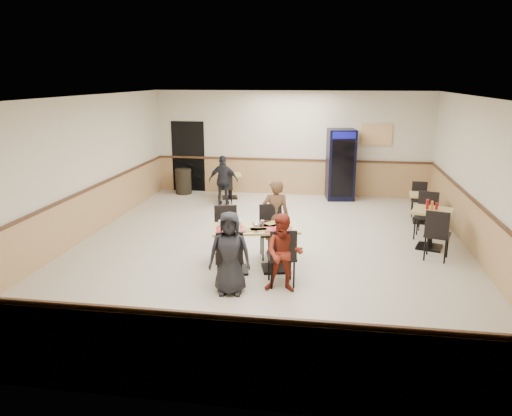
% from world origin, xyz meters
% --- Properties ---
extents(ground, '(10.00, 10.00, 0.00)m').
position_xyz_m(ground, '(0.00, 0.00, 0.00)').
color(ground, beige).
rests_on(ground, ground).
extents(room_shell, '(10.00, 10.00, 10.00)m').
position_xyz_m(room_shell, '(1.78, 2.55, 0.58)').
color(room_shell, silver).
rests_on(room_shell, ground).
extents(main_table, '(1.66, 1.11, 0.81)m').
position_xyz_m(main_table, '(-0.10, -1.16, 0.54)').
color(main_table, black).
rests_on(main_table, ground).
extents(main_chairs, '(1.74, 2.05, 1.03)m').
position_xyz_m(main_chairs, '(-0.15, -1.17, 0.51)').
color(main_chairs, black).
rests_on(main_chairs, ground).
extents(diner_woman_left, '(0.70, 0.50, 1.35)m').
position_xyz_m(diner_woman_left, '(-0.35, -2.17, 0.68)').
color(diner_woman_left, black).
rests_on(diner_woman_left, ground).
extents(diner_woman_right, '(0.63, 0.49, 1.29)m').
position_xyz_m(diner_woman_right, '(0.49, -1.96, 0.64)').
color(diner_woman_right, maroon).
rests_on(diner_woman_right, ground).
extents(diner_man_opposite, '(0.60, 0.46, 1.48)m').
position_xyz_m(diner_man_opposite, '(0.15, -0.15, 0.74)').
color(diner_man_opposite, brown).
rests_on(diner_man_opposite, ground).
extents(lone_diner, '(0.81, 0.38, 1.35)m').
position_xyz_m(lone_diner, '(-1.68, 3.40, 0.67)').
color(lone_diner, black).
rests_on(lone_diner, ground).
extents(tabletop_clutter, '(1.36, 0.90, 0.12)m').
position_xyz_m(tabletop_clutter, '(-0.05, -1.20, 0.83)').
color(tabletop_clutter, '#BA0C27').
rests_on(tabletop_clutter, main_table).
extents(side_table_near, '(0.94, 0.94, 0.80)m').
position_xyz_m(side_table_near, '(3.22, 0.58, 0.53)').
color(side_table_near, black).
rests_on(side_table_near, ground).
extents(side_table_near_chair_south, '(0.59, 0.59, 1.02)m').
position_xyz_m(side_table_near_chair_south, '(3.22, -0.06, 0.51)').
color(side_table_near_chair_south, black).
rests_on(side_table_near_chair_south, ground).
extents(side_table_near_chair_north, '(0.59, 0.59, 1.02)m').
position_xyz_m(side_table_near_chair_north, '(3.22, 1.23, 0.51)').
color(side_table_near_chair_north, black).
rests_on(side_table_near_chair_north, ground).
extents(side_table_far, '(0.70, 0.70, 0.69)m').
position_xyz_m(side_table_far, '(3.36, 2.48, 0.46)').
color(side_table_far, black).
rests_on(side_table_far, ground).
extents(side_table_far_chair_south, '(0.44, 0.44, 0.87)m').
position_xyz_m(side_table_far_chair_south, '(3.36, 1.93, 0.43)').
color(side_table_far_chair_south, black).
rests_on(side_table_far_chair_south, ground).
extents(side_table_far_chair_north, '(0.44, 0.44, 0.87)m').
position_xyz_m(side_table_far_chair_north, '(3.36, 3.03, 0.43)').
color(side_table_far_chair_north, black).
rests_on(side_table_far_chair_north, ground).
extents(condiment_caddy, '(0.23, 0.06, 0.20)m').
position_xyz_m(condiment_caddy, '(3.18, 0.63, 0.89)').
color(condiment_caddy, '#A60B11').
rests_on(condiment_caddy, side_table_near).
extents(back_table, '(0.80, 0.80, 0.70)m').
position_xyz_m(back_table, '(-1.68, 4.20, 0.47)').
color(back_table, black).
rests_on(back_table, ground).
extents(back_table_chair_lone, '(0.50, 0.50, 0.89)m').
position_xyz_m(back_table_chair_lone, '(-1.68, 3.64, 0.45)').
color(back_table_chair_lone, black).
rests_on(back_table_chair_lone, ground).
extents(pepsi_cooler, '(0.85, 0.85, 1.98)m').
position_xyz_m(pepsi_cooler, '(1.43, 4.59, 0.99)').
color(pepsi_cooler, black).
rests_on(pepsi_cooler, ground).
extents(trash_bin, '(0.47, 0.47, 0.74)m').
position_xyz_m(trash_bin, '(-3.15, 4.55, 0.37)').
color(trash_bin, black).
rests_on(trash_bin, ground).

